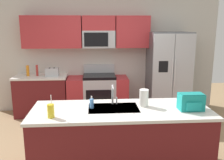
# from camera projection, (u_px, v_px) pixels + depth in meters

# --- Properties ---
(ground_plane) EXTENTS (9.00, 9.00, 0.00)m
(ground_plane) POSITION_uv_depth(u_px,v_px,m) (113.00, 151.00, 4.05)
(ground_plane) COLOR #997A56
(ground_plane) RESTS_ON ground
(kitchen_wall_unit) EXTENTS (5.20, 0.43, 2.60)m
(kitchen_wall_unit) POSITION_uv_depth(u_px,v_px,m) (101.00, 48.00, 5.74)
(kitchen_wall_unit) COLOR beige
(kitchen_wall_unit) RESTS_ON ground
(back_counter) EXTENTS (1.16, 0.63, 0.90)m
(back_counter) POSITION_uv_depth(u_px,v_px,m) (42.00, 95.00, 5.59)
(back_counter) COLOR maroon
(back_counter) RESTS_ON ground
(range_oven) EXTENTS (1.36, 0.61, 1.10)m
(range_oven) POSITION_uv_depth(u_px,v_px,m) (98.00, 94.00, 5.69)
(range_oven) COLOR #B7BABF
(range_oven) RESTS_ON ground
(refrigerator) EXTENTS (0.90, 0.76, 1.85)m
(refrigerator) POSITION_uv_depth(u_px,v_px,m) (168.00, 73.00, 5.62)
(refrigerator) COLOR #4C4F54
(refrigerator) RESTS_ON ground
(island_counter) EXTENTS (2.42, 0.90, 0.90)m
(island_counter) POSITION_uv_depth(u_px,v_px,m) (121.00, 139.00, 3.45)
(island_counter) COLOR maroon
(island_counter) RESTS_ON ground
(toaster) EXTENTS (0.28, 0.16, 0.18)m
(toaster) POSITION_uv_depth(u_px,v_px,m) (52.00, 72.00, 5.45)
(toaster) COLOR #B7BABF
(toaster) RESTS_ON back_counter
(pepper_mill) EXTENTS (0.05, 0.05, 0.24)m
(pepper_mill) POSITION_uv_depth(u_px,v_px,m) (37.00, 70.00, 5.46)
(pepper_mill) COLOR #B2332D
(pepper_mill) RESTS_ON back_counter
(bottle_orange) EXTENTS (0.06, 0.06, 0.23)m
(bottle_orange) POSITION_uv_depth(u_px,v_px,m) (28.00, 71.00, 5.45)
(bottle_orange) COLOR orange
(bottle_orange) RESTS_ON back_counter
(sink_faucet) EXTENTS (0.08, 0.21, 0.28)m
(sink_faucet) POSITION_uv_depth(u_px,v_px,m) (113.00, 93.00, 3.50)
(sink_faucet) COLOR #B7BABF
(sink_faucet) RESTS_ON island_counter
(drink_cup_yellow) EXTENTS (0.08, 0.08, 0.29)m
(drink_cup_yellow) POSITION_uv_depth(u_px,v_px,m) (51.00, 111.00, 3.02)
(drink_cup_yellow) COLOR yellow
(drink_cup_yellow) RESTS_ON island_counter
(soap_dispenser) EXTENTS (0.06, 0.06, 0.17)m
(soap_dispenser) POSITION_uv_depth(u_px,v_px,m) (92.00, 103.00, 3.37)
(soap_dispenser) COLOR #4C8CD8
(soap_dispenser) RESTS_ON island_counter
(paper_towel_roll) EXTENTS (0.12, 0.12, 0.24)m
(paper_towel_roll) POSITION_uv_depth(u_px,v_px,m) (144.00, 98.00, 3.43)
(paper_towel_roll) COLOR white
(paper_towel_roll) RESTS_ON island_counter
(backpack) EXTENTS (0.32, 0.22, 0.23)m
(backpack) POSITION_uv_depth(u_px,v_px,m) (191.00, 101.00, 3.29)
(backpack) COLOR teal
(backpack) RESTS_ON island_counter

